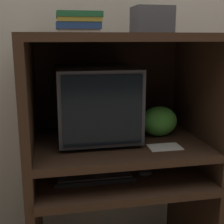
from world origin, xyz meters
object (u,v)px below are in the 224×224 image
(keyboard, at_px, (94,177))
(book_stack, at_px, (78,23))
(snack_bag, at_px, (159,121))
(mouse, at_px, (145,173))
(crt_monitor, at_px, (96,102))
(storage_box, at_px, (152,20))

(keyboard, xyz_separation_m, book_stack, (-0.05, 0.14, 0.74))
(keyboard, height_order, snack_bag, snack_bag)
(mouse, distance_m, snack_bag, 0.29)
(crt_monitor, xyz_separation_m, book_stack, (-0.08, -0.03, 0.39))
(keyboard, relative_size, snack_bag, 1.97)
(mouse, bearing_deg, storage_box, 68.45)
(crt_monitor, height_order, mouse, crt_monitor)
(snack_bag, distance_m, book_stack, 0.66)
(book_stack, bearing_deg, mouse, -26.02)
(keyboard, bearing_deg, storage_box, 26.94)
(keyboard, xyz_separation_m, storage_box, (0.33, 0.17, 0.75))
(crt_monitor, xyz_separation_m, storage_box, (0.29, -0.00, 0.41))
(snack_bag, relative_size, storage_box, 1.03)
(mouse, height_order, book_stack, book_stack)
(crt_monitor, distance_m, snack_bag, 0.36)
(mouse, xyz_separation_m, snack_bag, (0.12, 0.15, 0.23))
(storage_box, bearing_deg, crt_monitor, 179.25)
(crt_monitor, height_order, snack_bag, crt_monitor)
(crt_monitor, distance_m, storage_box, 0.50)
(keyboard, relative_size, mouse, 5.65)
(snack_bag, bearing_deg, keyboard, -159.63)
(crt_monitor, xyz_separation_m, keyboard, (-0.04, -0.17, -0.34))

